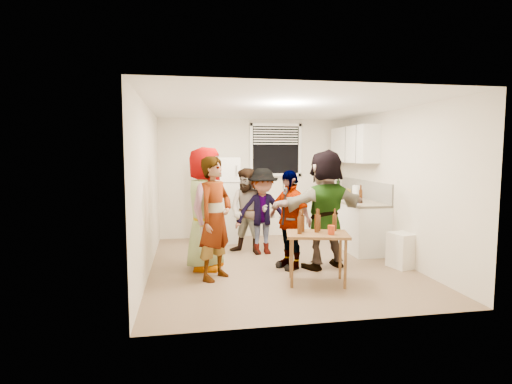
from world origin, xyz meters
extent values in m
cube|color=white|center=(-0.75, 1.88, 0.85)|extent=(0.70, 0.70, 1.70)
cube|color=white|center=(1.70, 1.15, 0.43)|extent=(0.60, 2.20, 0.86)
cube|color=#B9AB92|center=(1.70, 1.15, 0.88)|extent=(0.64, 2.22, 0.04)
cube|color=beige|center=(1.99, 1.15, 1.08)|extent=(0.03, 2.20, 0.36)
cube|color=white|center=(1.83, 1.35, 1.95)|extent=(0.34, 1.60, 0.70)
cylinder|color=white|center=(1.68, 0.85, 0.90)|extent=(0.13, 0.13, 0.28)
cylinder|color=black|center=(1.75, 1.92, 0.90)|extent=(0.08, 0.08, 0.31)
cylinder|color=#47230C|center=(1.60, 0.47, 0.90)|extent=(0.06, 0.06, 0.24)
cylinder|color=blue|center=(1.58, 0.52, 0.90)|extent=(0.10, 0.10, 0.13)
cube|color=gold|center=(1.92, 1.73, 0.97)|extent=(0.02, 0.17, 0.14)
cube|color=white|center=(1.89, -0.49, 0.25)|extent=(0.45, 0.45, 0.54)
cylinder|color=#47230C|center=(0.32, -0.94, 0.70)|extent=(0.06, 0.06, 0.24)
cylinder|color=#A82F0D|center=(0.47, -1.12, 0.70)|extent=(0.09, 0.09, 0.12)
imported|color=gray|center=(-1.16, -0.01, 0.00)|extent=(2.07, 1.49, 0.60)
imported|color=#141933|center=(-1.04, -0.55, 0.00)|extent=(1.74, 1.61, 0.42)
imported|color=brown|center=(-0.36, 0.77, 0.00)|extent=(1.46, 1.68, 0.58)
imported|color=#46464B|center=(-0.12, 0.72, 0.00)|extent=(1.07, 1.58, 0.57)
imported|color=black|center=(0.13, -0.21, 0.00)|extent=(1.76, 1.49, 0.37)
imported|color=#EA8755|center=(0.68, -0.28, 0.00)|extent=(2.16, 2.25, 0.54)
camera|label=1|loc=(-1.43, -6.12, 1.79)|focal=28.00mm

